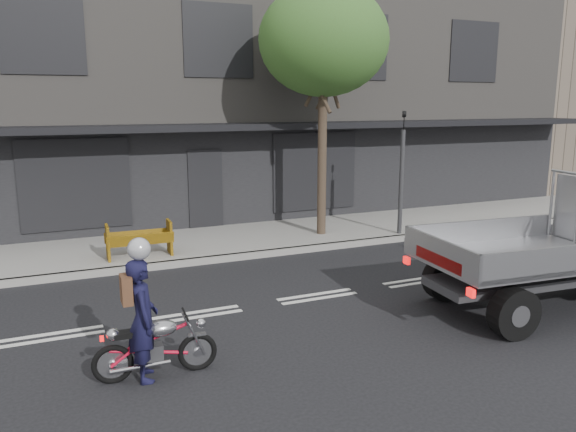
# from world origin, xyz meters

# --- Properties ---
(ground) EXTENTS (80.00, 80.00, 0.00)m
(ground) POSITION_xyz_m (0.00, 0.00, 0.00)
(ground) COLOR black
(ground) RESTS_ON ground
(sidewalk) EXTENTS (32.00, 3.20, 0.15)m
(sidewalk) POSITION_xyz_m (0.00, 4.70, 0.07)
(sidewalk) COLOR gray
(sidewalk) RESTS_ON ground
(kerb) EXTENTS (32.00, 0.20, 0.15)m
(kerb) POSITION_xyz_m (0.00, 3.10, 0.07)
(kerb) COLOR gray
(kerb) RESTS_ON ground
(building_main) EXTENTS (26.00, 10.00, 8.00)m
(building_main) POSITION_xyz_m (0.00, 11.30, 4.00)
(building_main) COLOR slate
(building_main) RESTS_ON ground
(street_tree) EXTENTS (3.40, 3.40, 6.74)m
(street_tree) POSITION_xyz_m (2.20, 4.20, 5.28)
(street_tree) COLOR #382B21
(street_tree) RESTS_ON ground
(traffic_light_pole) EXTENTS (0.12, 0.12, 3.50)m
(traffic_light_pole) POSITION_xyz_m (4.20, 3.35, 1.65)
(traffic_light_pole) COLOR #2D2D30
(traffic_light_pole) RESTS_ON ground
(motorcycle) EXTENTS (1.71, 0.50, 0.88)m
(motorcycle) POSITION_xyz_m (-3.49, -2.01, 0.45)
(motorcycle) COLOR black
(motorcycle) RESTS_ON ground
(rider) EXTENTS (0.45, 0.65, 1.71)m
(rider) POSITION_xyz_m (-3.64, -2.01, 0.85)
(rider) COLOR black
(rider) RESTS_ON ground
(construction_barrier) EXTENTS (1.54, 0.65, 0.85)m
(construction_barrier) POSITION_xyz_m (-2.80, 3.56, 0.58)
(construction_barrier) COLOR orange
(construction_barrier) RESTS_ON sidewalk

